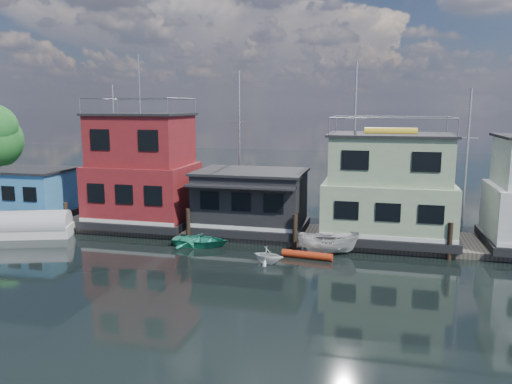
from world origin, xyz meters
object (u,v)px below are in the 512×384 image
(houseboat_red, at_px, (143,172))
(houseboat_green, at_px, (388,189))
(houseboat_blue, at_px, (30,193))
(houseboat_dark, at_px, (251,200))
(dinghy_teal, at_px, (200,240))
(dinghy_white, at_px, (268,255))
(tarp_runabout, at_px, (35,226))
(red_kayak, at_px, (307,255))
(motorboat, at_px, (328,243))

(houseboat_red, xyz_separation_m, houseboat_green, (17.00, 0.00, -0.55))
(houseboat_blue, distance_m, houseboat_green, 26.53)
(houseboat_blue, xyz_separation_m, houseboat_red, (9.50, 0.00, 1.90))
(houseboat_dark, distance_m, dinghy_teal, 4.74)
(dinghy_white, xyz_separation_m, tarp_runabout, (-16.60, 1.91, 0.23))
(dinghy_teal, bearing_deg, red_kayak, -102.71)
(houseboat_green, distance_m, dinghy_white, 9.32)
(dinghy_white, relative_size, dinghy_teal, 0.52)
(houseboat_red, distance_m, houseboat_dark, 8.18)
(houseboat_red, bearing_deg, dinghy_white, -29.52)
(houseboat_red, relative_size, houseboat_dark, 1.60)
(houseboat_blue, xyz_separation_m, red_kayak, (22.03, -4.56, -1.99))
(houseboat_blue, xyz_separation_m, motorboat, (23.14, -3.43, -1.49))
(motorboat, xyz_separation_m, dinghy_teal, (-8.05, -0.12, -0.34))
(houseboat_green, distance_m, red_kayak, 7.20)
(dinghy_white, distance_m, dinghy_teal, 5.47)
(tarp_runabout, xyz_separation_m, dinghy_teal, (11.68, 0.48, -0.35))
(dinghy_white, height_order, dinghy_teal, dinghy_white)
(houseboat_green, xyz_separation_m, motorboat, (-3.36, -3.43, -2.84))
(motorboat, distance_m, dinghy_teal, 8.06)
(houseboat_dark, distance_m, motorboat, 6.80)
(houseboat_red, height_order, red_kayak, houseboat_red)
(houseboat_blue, distance_m, dinghy_white, 20.94)
(houseboat_blue, relative_size, houseboat_green, 0.76)
(red_kayak, relative_size, motorboat, 0.81)
(motorboat, xyz_separation_m, dinghy_white, (-3.13, -2.52, -0.22))
(red_kayak, bearing_deg, houseboat_blue, 174.55)
(houseboat_red, xyz_separation_m, tarp_runabout, (-6.09, -4.04, -3.38))
(houseboat_green, height_order, motorboat, houseboat_green)
(motorboat, bearing_deg, red_kayak, 126.90)
(houseboat_green, relative_size, dinghy_white, 4.50)
(houseboat_red, distance_m, dinghy_teal, 7.60)
(houseboat_blue, distance_m, motorboat, 23.44)
(red_kayak, relative_size, tarp_runabout, 0.58)
(houseboat_dark, relative_size, tarp_runabout, 1.45)
(houseboat_blue, bearing_deg, houseboat_green, 0.00)
(houseboat_dark, bearing_deg, red_kayak, -45.06)
(houseboat_red, xyz_separation_m, motorboat, (13.64, -3.43, -3.39))
(houseboat_dark, height_order, motorboat, houseboat_dark)
(houseboat_red, relative_size, motorboat, 3.21)
(houseboat_blue, height_order, houseboat_red, houseboat_red)
(houseboat_dark, relative_size, dinghy_teal, 2.08)
(houseboat_blue, bearing_deg, motorboat, -8.43)
(houseboat_red, distance_m, dinghy_white, 12.60)
(tarp_runabout, relative_size, dinghy_teal, 1.43)
(dinghy_teal, bearing_deg, houseboat_red, 53.08)
(red_kayak, relative_size, dinghy_white, 1.60)
(tarp_runabout, bearing_deg, dinghy_teal, -16.72)
(red_kayak, bearing_deg, dinghy_teal, 178.01)
(houseboat_red, xyz_separation_m, houseboat_dark, (8.00, -0.02, -1.69))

